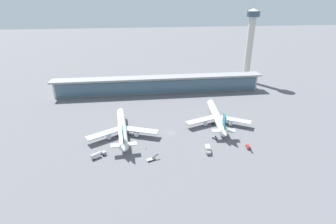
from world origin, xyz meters
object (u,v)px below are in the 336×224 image
Objects in this scene: service_truck_near_nose_red at (248,147)px; safety_cone_alpha at (97,152)px; control_tower at (250,40)px; safety_cone_bravo at (95,153)px; service_truck_at_far_stand_olive at (232,130)px; airliner_left_stand at (122,128)px; safety_cone_charlie at (146,149)px; airliner_centre_stand at (217,117)px; safety_cone_delta at (121,150)px; service_truck_under_wing_grey at (208,149)px; service_truck_on_taxiway_grey at (215,138)px; service_truck_by_tail_grey at (98,155)px; service_truck_mid_apron_white at (151,159)px; safety_cone_echo at (104,152)px.

safety_cone_alpha is at bearing 175.66° from service_truck_near_nose_red.
control_tower reaches higher than safety_cone_bravo.
service_truck_at_far_stand_olive is at bearing 10.25° from safety_cone_bravo.
airliner_left_stand is 23.36m from safety_cone_charlie.
airliner_left_stand reaches higher than service_truck_at_far_stand_olive.
service_truck_near_nose_red is 86.74m from safety_cone_bravo.
airliner_centre_stand is at bearing 28.65° from safety_cone_charlie.
control_tower is 174.59m from safety_cone_delta.
service_truck_under_wing_grey reaches higher than service_truck_near_nose_red.
airliner_left_stand reaches higher than safety_cone_alpha.
service_truck_on_taxiway_grey is 42.84m from safety_cone_charlie.
service_truck_on_taxiway_grey reaches higher than safety_cone_alpha.
airliner_centre_stand reaches higher than safety_cone_charlie.
safety_cone_charlie is at bearing 173.41° from service_truck_near_nose_red.
service_truck_at_far_stand_olive reaches higher than safety_cone_bravo.
service_truck_at_far_stand_olive is (82.40, 19.30, -0.83)m from service_truck_by_tail_grey.
service_truck_by_tail_grey is 84.63m from service_truck_at_far_stand_olive.
airliner_centre_stand is 6.98× the size of service_truck_by_tail_grey.
service_truck_on_taxiway_grey is (8.18, 13.46, -0.82)m from service_truck_under_wing_grey.
control_tower reaches higher than service_truck_on_taxiway_grey.
control_tower is at bearing 68.35° from service_truck_near_nose_red.
safety_cone_echo is (-25.48, 11.12, -0.49)m from service_truck_mid_apron_white.
airliner_centre_stand is 0.78× the size of control_tower.
safety_cone_alpha is at bearing -174.73° from service_truck_on_taxiway_grey.
safety_cone_charlie is (27.34, 0.23, 0.00)m from safety_cone_alpha.
safety_cone_delta is (-63.60, -26.81, -4.53)m from airliner_centre_stand.
safety_cone_alpha is at bearing 101.12° from service_truck_by_tail_grey.
service_truck_under_wing_grey is at bearing -2.12° from service_truck_by_tail_grey.
service_truck_at_far_stand_olive is (-2.28, 21.00, 0.07)m from service_truck_near_nose_red.
airliner_left_stand is 76.34m from service_truck_near_nose_red.
control_tower is (134.45, 123.64, 38.86)m from service_truck_by_tail_grey.
service_truck_near_nose_red reaches higher than service_truck_at_far_stand_olive.
control_tower reaches higher than airliner_left_stand.
safety_cone_bravo is (-0.93, -0.73, 0.00)m from safety_cone_alpha.
safety_cone_bravo is at bearing -127.00° from airliner_left_stand.
service_truck_on_taxiway_grey is at bearing 5.27° from safety_cone_alpha.
airliner_centre_stand is at bearing 19.83° from safety_cone_bravo.
service_truck_on_taxiway_grey is at bearing 5.94° from safety_cone_delta.
control_tower is 181.82m from safety_cone_echo.
airliner_left_stand is 8.35× the size of service_truck_near_nose_red.
service_truck_by_tail_grey is at bearing -118.50° from airliner_left_stand.
service_truck_under_wing_grey is (-15.49, -34.42, -3.16)m from airliner_centre_stand.
service_truck_on_taxiway_grey is (40.18, 17.84, 0.07)m from service_truck_mid_apron_white.
service_truck_on_taxiway_grey is 1.04× the size of service_truck_at_far_stand_olive.
service_truck_mid_apron_white is 27.81m from safety_cone_echo.
safety_cone_delta is (-69.90, -13.93, -0.56)m from service_truck_at_far_stand_olive.
airliner_left_stand is 64.01m from airliner_centre_stand.
service_truck_at_far_stand_olive is at bearing 25.72° from service_truck_mid_apron_white.
service_truck_mid_apron_white is 59.71m from service_truck_at_far_stand_olive.
safety_cone_bravo is (-1.87, 4.05, -1.39)m from service_truck_by_tail_grey.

